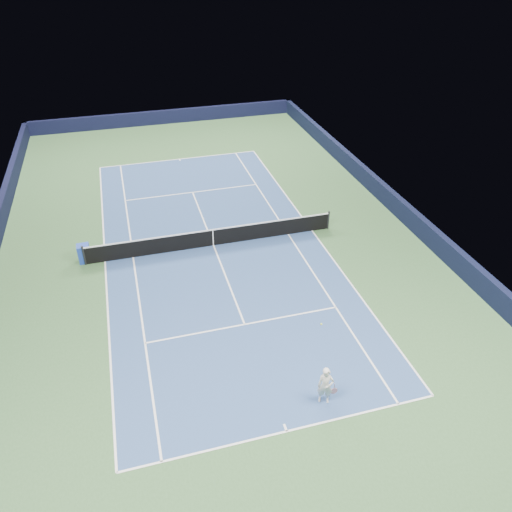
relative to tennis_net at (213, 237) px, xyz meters
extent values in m
plane|color=#32572F|center=(0.00, 0.00, -0.50)|extent=(40.00, 40.00, 0.00)
cube|color=black|center=(0.00, 19.82, 0.05)|extent=(22.00, 0.35, 1.10)
cube|color=black|center=(10.82, 0.00, 0.05)|extent=(0.35, 40.00, 1.10)
cube|color=navy|center=(0.00, 0.00, -0.50)|extent=(10.97, 23.77, 0.01)
cube|color=white|center=(0.00, 11.88, -0.50)|extent=(10.97, 0.08, 0.00)
cube|color=white|center=(0.00, -11.88, -0.50)|extent=(10.97, 0.08, 0.00)
cube|color=white|center=(5.49, 0.00, -0.50)|extent=(0.08, 23.77, 0.00)
cube|color=white|center=(-5.49, 0.00, -0.50)|extent=(0.08, 23.77, 0.00)
cube|color=white|center=(4.12, 0.00, -0.50)|extent=(0.08, 23.77, 0.00)
cube|color=white|center=(-4.12, 0.00, -0.50)|extent=(0.08, 23.77, 0.00)
cube|color=white|center=(0.00, 6.40, -0.50)|extent=(8.23, 0.08, 0.00)
cube|color=white|center=(0.00, -6.40, -0.50)|extent=(8.23, 0.08, 0.00)
cube|color=white|center=(0.00, 0.00, -0.50)|extent=(0.08, 12.80, 0.00)
cube|color=white|center=(0.00, 11.73, -0.50)|extent=(0.08, 0.30, 0.00)
cube|color=white|center=(0.00, -11.73, -0.50)|extent=(0.08, 0.30, 0.00)
cylinder|color=black|center=(-6.40, 0.00, 0.03)|extent=(0.10, 0.10, 1.07)
cylinder|color=black|center=(6.40, 0.00, 0.03)|extent=(0.10, 0.10, 1.07)
cube|color=black|center=(0.00, 0.00, -0.05)|extent=(12.80, 0.03, 0.91)
cube|color=white|center=(0.00, 0.00, 0.44)|extent=(12.80, 0.04, 0.06)
cube|color=white|center=(0.00, 0.00, -0.05)|extent=(0.05, 0.04, 0.91)
cube|color=#1B39A5|center=(-6.40, 0.28, -0.03)|extent=(0.60, 0.55, 0.95)
cube|color=silver|center=(-6.11, 0.28, -0.05)|extent=(0.02, 0.42, 0.42)
imported|color=silver|center=(1.66, -11.03, 0.26)|extent=(0.65, 0.54, 1.52)
cylinder|color=pink|center=(1.98, -11.08, 0.20)|extent=(0.03, 0.03, 0.25)
cylinder|color=black|center=(1.98, -11.08, -0.04)|extent=(0.25, 0.02, 0.25)
cylinder|color=#C57F94|center=(1.98, -11.08, -0.04)|extent=(0.27, 0.03, 0.27)
sphere|color=#D5E931|center=(1.76, -10.03, 2.18)|extent=(0.07, 0.07, 0.07)
camera|label=1|loc=(-3.83, -21.68, 13.45)|focal=35.00mm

